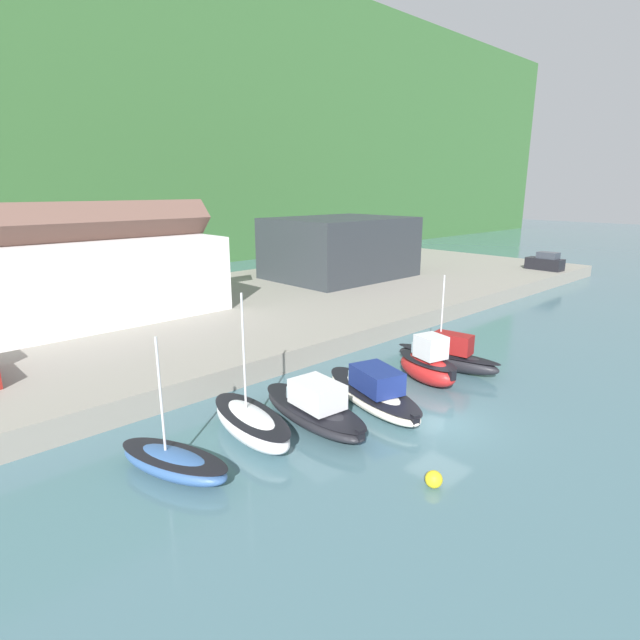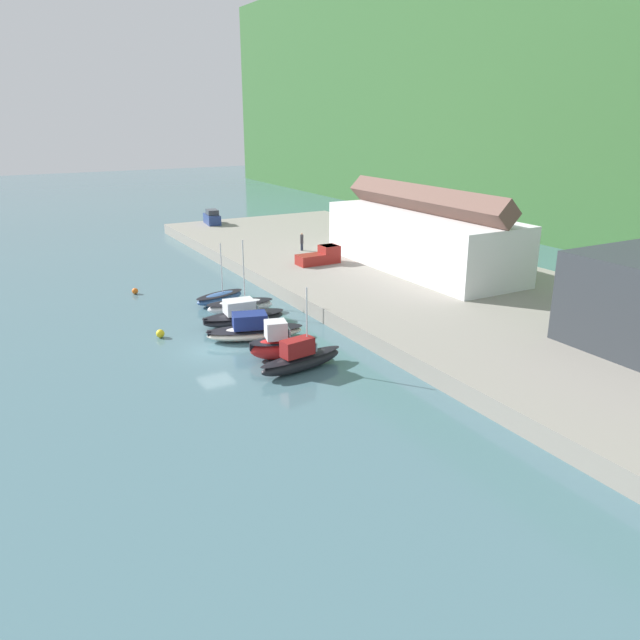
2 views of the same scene
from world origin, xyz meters
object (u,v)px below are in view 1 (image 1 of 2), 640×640
(moored_boat_1, at_px, (251,423))
(mooring_buoy_1, at_px, (434,479))
(moored_boat_2, at_px, (314,409))
(parked_car_0, at_px, (545,262))
(moored_boat_5, at_px, (448,356))
(moored_boat_3, at_px, (373,392))
(moored_boat_0, at_px, (174,462))
(moored_boat_4, at_px, (428,365))

(moored_boat_1, xyz_separation_m, mooring_buoy_1, (2.69, -7.96, -0.36))
(moored_boat_1, relative_size, moored_boat_2, 0.91)
(moored_boat_2, height_order, parked_car_0, parked_car_0)
(moored_boat_2, bearing_deg, moored_boat_5, 3.81)
(parked_car_0, relative_size, mooring_buoy_1, 6.40)
(moored_boat_1, xyz_separation_m, moored_boat_5, (14.06, -1.24, 0.17))
(moored_boat_3, bearing_deg, parked_car_0, 28.38)
(moored_boat_0, distance_m, moored_boat_2, 7.02)
(moored_boat_5, relative_size, mooring_buoy_1, 10.30)
(moored_boat_0, height_order, parked_car_0, moored_boat_0)
(moored_boat_3, bearing_deg, moored_boat_4, 15.04)
(moored_boat_4, bearing_deg, mooring_buoy_1, -129.79)
(moored_boat_3, height_order, moored_boat_5, moored_boat_5)
(parked_car_0, bearing_deg, moored_boat_2, -167.31)
(parked_car_0, bearing_deg, moored_boat_3, -165.66)
(moored_boat_4, distance_m, mooring_buoy_1, 10.73)
(moored_boat_1, distance_m, mooring_buoy_1, 8.41)
(moored_boat_3, bearing_deg, moored_boat_0, -170.09)
(moored_boat_2, distance_m, parked_car_0, 47.09)
(moored_boat_3, relative_size, moored_boat_5, 1.17)
(moored_boat_2, relative_size, moored_boat_4, 1.56)
(moored_boat_2, height_order, moored_boat_5, moored_boat_5)
(moored_boat_1, height_order, parked_car_0, moored_boat_1)
(moored_boat_1, bearing_deg, moored_boat_2, -9.95)
(mooring_buoy_1, bearing_deg, moored_boat_5, 30.62)
(mooring_buoy_1, bearing_deg, parked_car_0, 18.75)
(moored_boat_5, bearing_deg, moored_boat_3, 173.72)
(parked_car_0, height_order, mooring_buoy_1, parked_car_0)
(moored_boat_2, bearing_deg, moored_boat_4, 0.67)
(moored_boat_0, distance_m, moored_boat_5, 18.11)
(moored_boat_5, height_order, parked_car_0, moored_boat_5)
(moored_boat_1, relative_size, parked_car_0, 1.56)
(moored_boat_0, xyz_separation_m, moored_boat_1, (4.03, 0.43, 0.15))
(moored_boat_1, relative_size, mooring_buoy_1, 9.96)
(moored_boat_3, distance_m, moored_boat_5, 7.45)
(parked_car_0, bearing_deg, moored_boat_4, -164.06)
(moored_boat_3, bearing_deg, moored_boat_2, -173.13)
(moored_boat_1, xyz_separation_m, moored_boat_2, (2.96, -0.98, 0.10))
(moored_boat_5, distance_m, mooring_buoy_1, 13.21)
(moored_boat_1, relative_size, moored_boat_5, 0.97)
(moored_boat_2, height_order, moored_boat_4, moored_boat_4)
(moored_boat_5, bearing_deg, moored_boat_4, 179.53)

